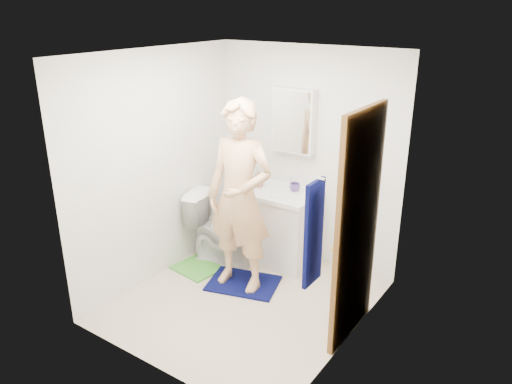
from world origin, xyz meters
TOP-DOWN VIEW (x-y plane):
  - floor at (0.00, 0.00)m, footprint 2.20×2.40m
  - ceiling at (0.00, 0.00)m, footprint 2.20×2.40m
  - wall_back at (0.00, 1.21)m, footprint 2.20×0.02m
  - wall_front at (0.00, -1.21)m, footprint 2.20×0.02m
  - wall_left at (-1.11, 0.00)m, footprint 0.02×2.40m
  - wall_right at (1.11, 0.00)m, footprint 0.02×2.40m
  - vanity_cabinet at (-0.15, 0.91)m, footprint 0.75×0.55m
  - countertop at (-0.15, 0.91)m, footprint 0.79×0.59m
  - sink_basin at (-0.15, 0.91)m, footprint 0.40×0.40m
  - faucet at (-0.15, 1.09)m, footprint 0.03×0.03m
  - medicine_cabinet at (-0.15, 1.14)m, footprint 0.50×0.12m
  - mirror_panel at (-0.15, 1.08)m, footprint 0.46×0.01m
  - door at (1.07, 0.15)m, footprint 0.05×0.80m
  - door_knob at (1.03, -0.17)m, footprint 0.07×0.07m
  - towel at (1.03, -0.57)m, footprint 0.03×0.24m
  - towel_hook at (1.07, -0.57)m, footprint 0.06×0.02m
  - toilet at (-0.69, 0.55)m, footprint 0.90×0.66m
  - bath_mat at (-0.19, 0.25)m, footprint 0.83×0.70m
  - green_rug at (-0.81, 0.22)m, footprint 0.54×0.47m
  - soap_dispenser at (-0.45, 0.90)m, footprint 0.10×0.10m
  - toothbrush_cup at (-0.04, 1.02)m, footprint 0.13×0.13m
  - man at (-0.21, 0.22)m, footprint 0.75×0.53m

SIDE VIEW (x-z plane):
  - floor at x=0.00m, z-range -0.02..0.00m
  - green_rug at x=-0.81m, z-range 0.00..0.02m
  - bath_mat at x=-0.19m, z-range 0.00..0.02m
  - vanity_cabinet at x=-0.15m, z-range 0.00..0.80m
  - toilet at x=-0.69m, z-range 0.00..0.82m
  - countertop at x=-0.15m, z-range 0.80..0.85m
  - sink_basin at x=-0.15m, z-range 0.83..0.86m
  - toothbrush_cup at x=-0.04m, z-range 0.85..0.94m
  - faucet at x=-0.15m, z-range 0.85..0.97m
  - soap_dispenser at x=-0.45m, z-range 0.85..1.04m
  - door_knob at x=1.03m, z-range 0.91..0.98m
  - man at x=-0.21m, z-range 0.02..1.97m
  - door at x=1.07m, z-range 0.00..2.05m
  - wall_back at x=0.00m, z-range 0.00..2.40m
  - wall_front at x=0.00m, z-range 0.00..2.40m
  - wall_left at x=-1.11m, z-range 0.00..2.40m
  - wall_right at x=1.11m, z-range 0.00..2.40m
  - towel at x=1.03m, z-range 0.85..1.65m
  - medicine_cabinet at x=-0.15m, z-range 1.25..1.95m
  - mirror_panel at x=-0.15m, z-range 1.27..1.93m
  - towel_hook at x=1.07m, z-range 1.66..1.68m
  - ceiling at x=0.00m, z-range 2.40..2.42m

